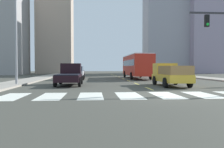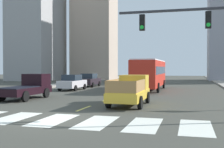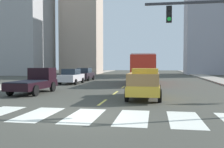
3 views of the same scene
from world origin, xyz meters
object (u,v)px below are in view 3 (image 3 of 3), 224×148
city_bus (145,67)px  sedan_near_right (85,74)px  pickup_stakebed (145,84)px  sedan_far (72,76)px  pickup_dark (36,81)px

city_bus → sedan_near_right: (-8.47, 4.09, -1.09)m
pickup_stakebed → sedan_far: 13.72m
pickup_stakebed → pickup_dark: (-8.65, 1.54, -0.02)m
city_bus → sedan_near_right: size_ratio=2.45×
pickup_stakebed → sedan_far: pickup_stakebed is taller
pickup_stakebed → sedan_near_right: bearing=120.4°
pickup_dark → sedan_far: 9.03m
pickup_dark → sedan_far: (-0.09, 9.03, -0.06)m
pickup_dark → sedan_near_right: size_ratio=1.18×
pickup_stakebed → sedan_near_right: 18.95m
city_bus → sedan_far: 8.61m
sedan_far → sedan_near_right: 6.15m
sedan_far → sedan_near_right: (-0.18, 6.15, 0.00)m
pickup_stakebed → city_bus: (-0.45, 12.63, 1.02)m
pickup_stakebed → sedan_near_right: (-8.92, 16.72, -0.08)m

